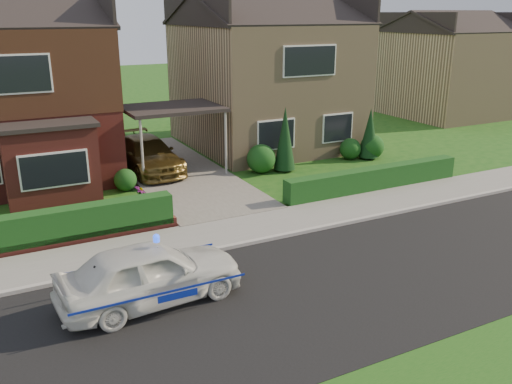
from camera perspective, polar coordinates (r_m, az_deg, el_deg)
ground at (r=13.47m, az=7.23°, el=-9.81°), size 120.00×120.00×0.00m
road at (r=13.47m, az=7.23°, el=-9.81°), size 60.00×6.00×0.02m
kerb at (r=15.78m, az=1.00°, el=-5.02°), size 60.00×0.16×0.12m
sidewalk at (r=16.65m, az=-0.71°, el=-3.78°), size 60.00×2.00×0.10m
driveway at (r=22.69m, az=-8.53°, el=2.14°), size 3.80×12.00×0.12m
house_left at (r=23.76m, az=-24.90°, el=10.63°), size 7.50×9.53×7.25m
house_right at (r=27.00m, az=0.92°, el=12.71°), size 7.50×8.06×7.25m
carport_link at (r=22.08m, az=-8.81°, el=8.59°), size 3.80×3.00×2.77m
dwarf_wall at (r=16.25m, az=-21.43°, el=-5.21°), size 7.70×0.25×0.36m
hedge_left at (r=16.45m, az=-21.42°, el=-5.59°), size 7.50×0.55×0.90m
hedge_right at (r=20.67m, az=12.23°, el=0.12°), size 7.50×0.55×0.80m
shrub_left_mid at (r=20.04m, az=-17.86°, el=1.04°), size 1.32×1.32×1.32m
shrub_left_near at (r=20.67m, az=-13.59°, el=1.25°), size 0.84×0.84×0.84m
shrub_right_near at (r=22.34m, az=0.55°, el=3.52°), size 1.20×1.20×1.20m
shrub_right_mid at (r=24.86m, az=9.89°, el=4.50°), size 0.96×0.96×0.96m
shrub_right_far at (r=25.23m, az=12.14°, el=4.70°), size 1.08×1.08×1.08m
conifer_a at (r=22.47m, az=3.06°, el=5.42°), size 0.90×0.90×2.60m
conifer_b at (r=24.98m, az=11.86°, el=5.90°), size 0.90×0.90×2.20m
neighbour_right at (r=37.37m, az=19.36°, el=11.65°), size 6.50×7.00×5.20m
police_car at (r=12.60m, az=-11.07°, el=-8.44°), size 3.85×4.30×1.59m
driveway_car at (r=22.65m, az=-11.40°, el=3.90°), size 2.22×4.83×1.37m
potted_plant_a at (r=17.20m, az=-13.16°, el=-2.44°), size 0.41×0.31×0.72m
potted_plant_b at (r=16.83m, az=-21.99°, el=-3.78°), size 0.52×0.51×0.73m
potted_plant_c at (r=18.43m, az=-12.06°, el=-0.72°), size 0.60×0.60×0.85m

